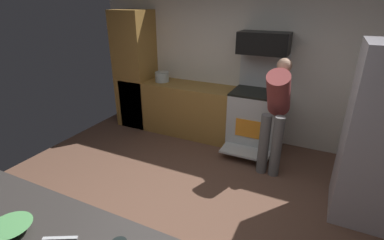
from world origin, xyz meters
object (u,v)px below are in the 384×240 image
(mixing_bowl_large, at_px, (11,229))
(microwave, at_px, (264,43))
(person_cook, at_px, (276,109))
(oven_range, at_px, (255,118))
(stock_pot, at_px, (162,77))

(mixing_bowl_large, bearing_deg, microwave, 78.80)
(microwave, xyz_separation_m, person_cook, (0.38, -0.66, -0.75))
(microwave, bearing_deg, person_cook, -59.78)
(person_cook, distance_m, mixing_bowl_large, 3.12)
(person_cook, height_order, mixing_bowl_large, person_cook)
(oven_range, xyz_separation_m, person_cook, (0.38, -0.56, 0.41))
(microwave, height_order, stock_pot, microwave)
(oven_range, distance_m, mixing_bowl_large, 3.58)
(person_cook, height_order, stock_pot, person_cook)
(oven_range, relative_size, microwave, 2.04)
(microwave, distance_m, stock_pot, 1.86)
(oven_range, distance_m, person_cook, 0.79)
(oven_range, bearing_deg, stock_pot, 179.56)
(oven_range, xyz_separation_m, mixing_bowl_large, (-0.71, -3.48, 0.42))
(microwave, relative_size, person_cook, 0.48)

